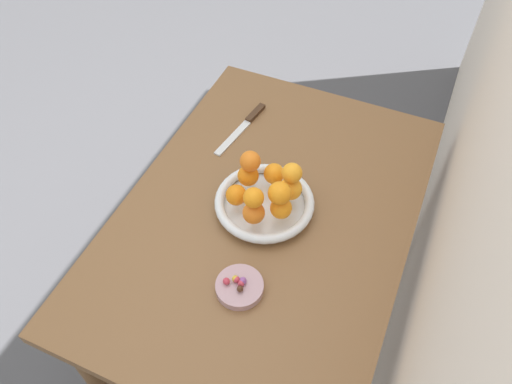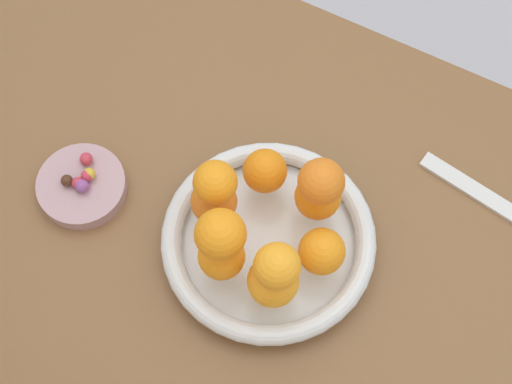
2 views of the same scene
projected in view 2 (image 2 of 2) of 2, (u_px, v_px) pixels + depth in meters
name	position (u px, v px, depth m)	size (l,w,h in m)	color
ground_plane	(256.00, 369.00, 1.67)	(6.00, 6.00, 0.00)	#4C4C51
dining_table	(256.00, 273.00, 1.08)	(1.10, 0.76, 0.74)	brown
fruit_bowl	(268.00, 241.00, 0.98)	(0.27, 0.27, 0.04)	silver
candy_dish	(82.00, 186.00, 1.02)	(0.12, 0.12, 0.02)	#B28C99
orange_0	(221.00, 256.00, 0.92)	(0.06, 0.06, 0.06)	orange
orange_1	(273.00, 281.00, 0.91)	(0.06, 0.06, 0.06)	orange
orange_2	(322.00, 251.00, 0.92)	(0.06, 0.06, 0.06)	orange
orange_3	(318.00, 197.00, 0.95)	(0.06, 0.06, 0.06)	orange
orange_4	(265.00, 171.00, 0.97)	(0.06, 0.06, 0.06)	orange
orange_5	(214.00, 201.00, 0.95)	(0.06, 0.06, 0.06)	orange
orange_6	(220.00, 234.00, 0.87)	(0.06, 0.06, 0.06)	orange
orange_7	(321.00, 182.00, 0.90)	(0.06, 0.06, 0.06)	orange
orange_8	(277.00, 266.00, 0.85)	(0.05, 0.05, 0.05)	orange
orange_9	(215.00, 182.00, 0.90)	(0.05, 0.05, 0.05)	orange
candy_ball_0	(67.00, 181.00, 1.01)	(0.02, 0.02, 0.02)	#472819
candy_ball_1	(87.00, 158.00, 1.02)	(0.02, 0.02, 0.02)	#C6384C
candy_ball_2	(89.00, 174.00, 1.01)	(0.02, 0.02, 0.02)	gold
candy_ball_3	(78.00, 183.00, 1.00)	(0.02, 0.02, 0.02)	#C6384C
candy_ball_4	(82.00, 186.00, 1.00)	(0.02, 0.02, 0.02)	#8C4C99
candy_ball_5	(87.00, 176.00, 1.01)	(0.02, 0.02, 0.02)	#C6384C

